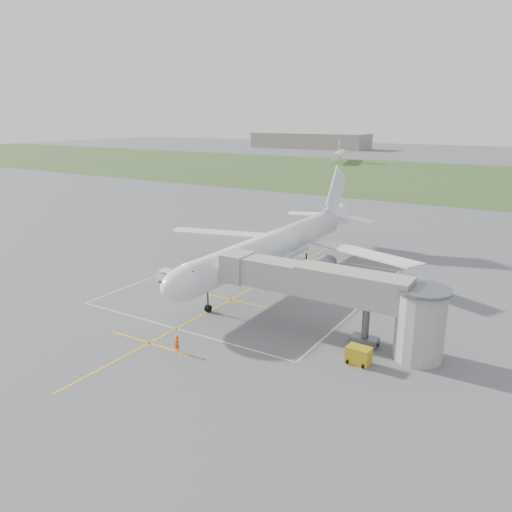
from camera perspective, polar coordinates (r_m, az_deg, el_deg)
The scene contains 10 objects.
ground at distance 68.25m, azimuth 1.86°, elevation -2.47°, with size 700.00×700.00×0.00m, color #515154.
grass_strip at distance 190.25m, azimuth 22.00°, elevation 8.17°, with size 700.00×120.00×0.02m, color #325525.
apron_markings at distance 63.54m, azimuth -0.76°, elevation -3.86°, with size 28.20×60.00×0.01m.
airliner at distance 67.65m, azimuth 2.21°, elevation 1.23°, with size 38.93×46.75×13.52m.
jet_bridge at distance 48.75m, azimuth 10.07°, elevation -4.39°, with size 23.40×5.00×7.20m.
gpu_unit at distance 46.09m, azimuth 11.64°, elevation -11.07°, with size 2.18×1.60×1.59m.
baggage_cart at distance 66.85m, azimuth -10.10°, elevation -2.34°, with size 2.67×1.91×1.69m.
ramp_worker_nose at distance 47.82m, azimuth -9.02°, elevation -9.89°, with size 0.58×0.38×1.58m, color #F74707.
ramp_worker_wing at distance 71.00m, azimuth -3.09°, elevation -0.99°, with size 0.89×0.69×1.83m, color #F45607.
distant_hangars at distance 325.50m, azimuth 23.64°, elevation 11.61°, with size 345.00×49.00×12.00m.
Camera 1 is at (32.18, -56.30, 21.31)m, focal length 35.00 mm.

